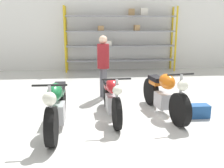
% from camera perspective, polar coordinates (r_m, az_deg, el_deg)
% --- Properties ---
extents(ground_plane, '(30.00, 30.00, 0.00)m').
position_cam_1_polar(ground_plane, '(5.28, 0.40, -8.41)').
color(ground_plane, silver).
extents(back_wall, '(30.00, 0.08, 3.60)m').
position_cam_1_polar(back_wall, '(11.20, -2.81, 12.47)').
color(back_wall, white).
rests_on(back_wall, ground_plane).
extents(shelving_rack, '(4.78, 0.63, 2.74)m').
position_cam_1_polar(shelving_rack, '(10.92, 2.16, 10.73)').
color(shelving_rack, gold).
rests_on(shelving_rack, ground_plane).
extents(motorcycle_green, '(0.56, 2.09, 1.04)m').
position_cam_1_polar(motorcycle_green, '(4.87, -12.56, -4.92)').
color(motorcycle_green, black).
rests_on(motorcycle_green, ground_plane).
extents(motorcycle_red, '(0.55, 2.01, 0.99)m').
position_cam_1_polar(motorcycle_red, '(5.37, -0.12, -2.94)').
color(motorcycle_red, black).
rests_on(motorcycle_red, ground_plane).
extents(motorcycle_orange, '(0.62, 2.12, 1.05)m').
position_cam_1_polar(motorcycle_orange, '(5.66, 11.83, -2.20)').
color(motorcycle_orange, black).
rests_on(motorcycle_orange, ground_plane).
extents(person_browsing, '(0.41, 0.41, 1.69)m').
position_cam_1_polar(person_browsing, '(6.74, -2.02, 5.13)').
color(person_browsing, '#595960').
rests_on(person_browsing, ground_plane).
extents(toolbox, '(0.44, 0.26, 0.28)m').
position_cam_1_polar(toolbox, '(5.76, 19.16, -5.83)').
color(toolbox, '#1E4C8C').
rests_on(toolbox, ground_plane).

